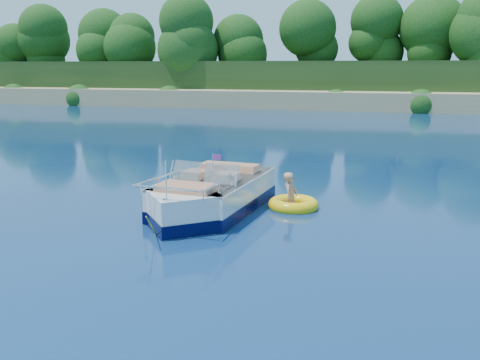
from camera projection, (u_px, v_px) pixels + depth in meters
The scene contains 6 objects.
ground at pixel (96, 243), 10.94m from camera, with size 160.00×160.00×0.00m, color #0A1F4B.
shoreline at pixel (348, 86), 70.78m from camera, with size 170.00×59.00×6.00m.
treeline at pixel (330, 44), 48.39m from camera, with size 150.00×7.12×8.19m.
motorboat at pixel (209, 198), 13.14m from camera, with size 2.35×5.61×1.87m.
tow_tube at pixel (293, 205), 13.64m from camera, with size 1.44×1.44×0.34m.
boy at pixel (291, 207), 13.71m from camera, with size 0.50×0.33×1.37m, color tan.
Camera 1 is at (5.66, -9.24, 3.55)m, focal length 40.00 mm.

